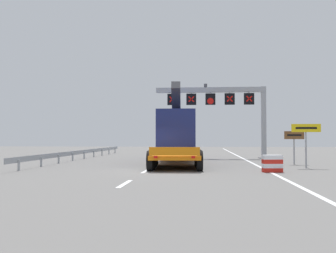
{
  "coord_description": "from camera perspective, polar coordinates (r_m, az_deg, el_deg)",
  "views": [
    {
      "loc": [
        2.57,
        -21.13,
        1.82
      ],
      "look_at": [
        -0.01,
        9.5,
        2.69
      ],
      "focal_mm": 41.79,
      "sensor_mm": 36.0,
      "label": 1
    }
  ],
  "objects": [
    {
      "name": "ground",
      "position": [
        21.36,
        -2.13,
        -6.5
      ],
      "size": [
        112.0,
        112.0,
        0.0
      ],
      "primitive_type": "plane",
      "color": "slate"
    },
    {
      "name": "lane_markings",
      "position": [
        50.5,
        1.44,
        -3.67
      ],
      "size": [
        0.2,
        73.09,
        0.01
      ],
      "color": "silver",
      "rests_on": "ground"
    },
    {
      "name": "edge_line_right",
      "position": [
        33.38,
        11.09,
        -4.7
      ],
      "size": [
        0.2,
        63.0,
        0.01
      ],
      "primitive_type": "cube",
      "color": "silver",
      "rests_on": "ground"
    },
    {
      "name": "overhead_lane_gantry",
      "position": [
        35.05,
        8.21,
        3.65
      ],
      "size": [
        9.95,
        0.9,
        6.6
      ],
      "color": "#9EA0A5",
      "rests_on": "ground"
    },
    {
      "name": "heavy_haul_truck_orange",
      "position": [
        28.57,
        1.33,
        -1.28
      ],
      "size": [
        3.57,
        14.15,
        5.3
      ],
      "color": "orange",
      "rests_on": "ground"
    },
    {
      "name": "exit_sign_yellow",
      "position": [
        24.61,
        19.49,
        -1.06
      ],
      "size": [
        1.7,
        0.15,
        2.63
      ],
      "color": "#9EA0A5",
      "rests_on": "ground"
    },
    {
      "name": "tourist_info_sign_brown",
      "position": [
        27.67,
        17.93,
        -1.81
      ],
      "size": [
        1.31,
        0.15,
        2.25
      ],
      "color": "#9EA0A5",
      "rests_on": "ground"
    },
    {
      "name": "crash_barrier_striped",
      "position": [
        21.29,
        14.96,
        -5.25
      ],
      "size": [
        1.06,
        0.63,
        0.9
      ],
      "color": "red",
      "rests_on": "ground"
    },
    {
      "name": "guardrail_left",
      "position": [
        34.15,
        -12.21,
        -3.69
      ],
      "size": [
        0.13,
        27.02,
        0.76
      ],
      "color": "#999EA3",
      "rests_on": "ground"
    }
  ]
}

